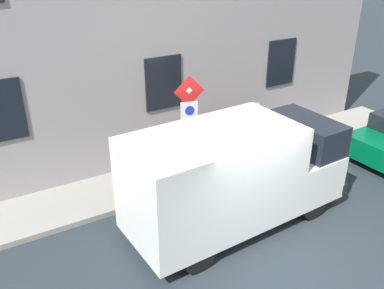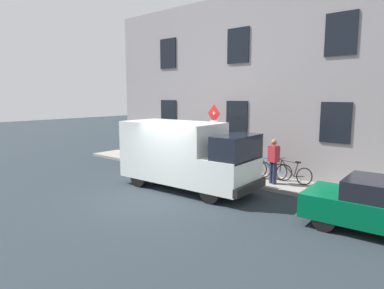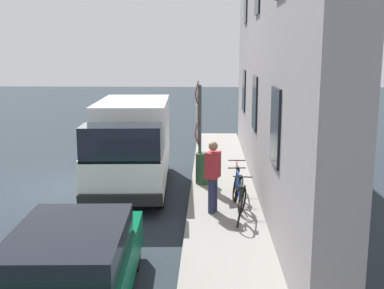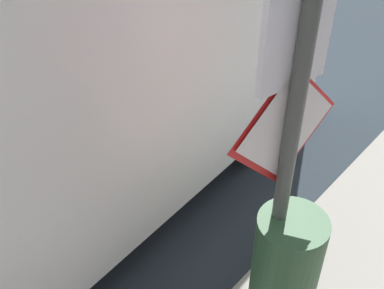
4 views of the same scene
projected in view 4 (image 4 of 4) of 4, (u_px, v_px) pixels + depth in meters
The scene contains 3 objects.
sign_post_stacked at pixel (293, 75), 2.38m from camera, with size 0.20×0.55×2.89m.
delivery_van at pixel (64, 70), 3.73m from camera, with size 2.27×5.42×2.50m.
litter_bin at pixel (285, 269), 3.16m from camera, with size 0.44×0.44×0.90m, color #2D5133.
Camera 4 is at (4.48, -1.81, 3.17)m, focal length 45.45 mm.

